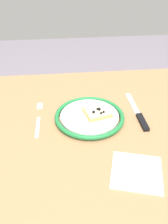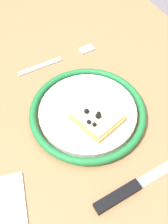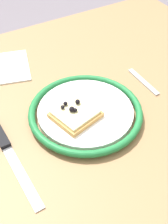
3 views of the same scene
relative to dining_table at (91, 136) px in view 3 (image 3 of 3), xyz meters
The scene contains 6 objects.
dining_table is the anchor object (origin of this frame).
plate 0.13m from the dining_table, 40.78° to the left, with size 0.24×0.24×0.02m.
pizza_slice_near 0.16m from the dining_table, 29.90° to the left, with size 0.10×0.10×0.03m.
knife 0.24m from the dining_table, ahead, with size 0.02×0.24×0.01m.
fork 0.19m from the dining_table, 162.11° to the left, with size 0.02×0.20×0.00m.
napkin 0.29m from the dining_table, 59.57° to the right, with size 0.14×0.13×0.00m, color white.
Camera 3 is at (0.27, 0.42, 1.21)m, focal length 48.54 mm.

